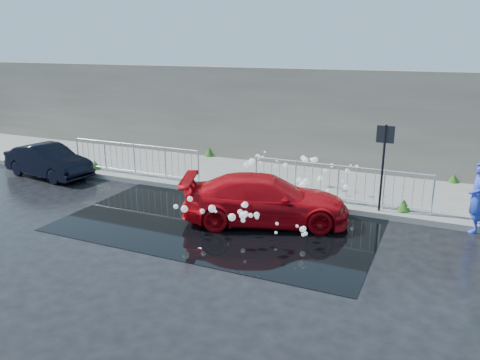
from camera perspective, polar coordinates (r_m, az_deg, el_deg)
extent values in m
plane|color=black|center=(11.79, -6.60, -6.26)|extent=(90.00, 90.00, 0.00)
cube|color=#5F5F5B|center=(16.01, 2.56, 0.23)|extent=(30.00, 4.00, 0.15)
cube|color=#5F5F5B|center=(14.25, -0.44, -1.78)|extent=(30.00, 0.25, 0.16)
cube|color=#5E594F|center=(17.64, 5.33, 7.75)|extent=(30.00, 0.60, 3.50)
cube|color=black|center=(12.37, -2.23, -5.02)|extent=(8.00, 5.00, 0.01)
cylinder|color=black|center=(12.90, 16.94, 0.98)|extent=(0.06, 0.06, 2.50)
cube|color=black|center=(12.68, 17.31, 5.34)|extent=(0.45, 0.04, 0.45)
cylinder|color=silver|center=(17.97, -19.15, 3.17)|extent=(0.05, 0.05, 1.10)
cylinder|color=silver|center=(15.03, -5.08, 1.58)|extent=(0.05, 0.05, 1.10)
cylinder|color=silver|center=(16.26, -12.86, 4.24)|extent=(5.00, 0.04, 0.04)
cylinder|color=silver|center=(16.48, -12.65, 1.01)|extent=(5.00, 0.04, 0.04)
cylinder|color=silver|center=(14.18, 1.98, 0.74)|extent=(0.05, 0.05, 1.10)
cylinder|color=silver|center=(13.20, 22.48, -1.71)|extent=(0.05, 0.05, 1.10)
cylinder|color=silver|center=(13.33, 11.99, 1.69)|extent=(5.00, 0.04, 0.04)
cylinder|color=silver|center=(13.60, 11.75, -2.18)|extent=(5.00, 0.04, 0.04)
cone|color=#1B4211|center=(17.62, -17.26, 1.80)|extent=(0.40, 0.40, 0.32)
cone|color=#1B4211|center=(15.42, -6.57, 0.38)|extent=(0.36, 0.36, 0.30)
cone|color=#1B4211|center=(14.09, 4.68, -0.89)|extent=(0.44, 0.44, 0.40)
cone|color=#1B4211|center=(13.40, 19.33, -2.89)|extent=(0.38, 0.38, 0.32)
cone|color=#1B4211|center=(18.84, -3.76, 3.47)|extent=(0.42, 0.42, 0.36)
cone|color=#1B4211|center=(16.74, 24.60, 0.19)|extent=(0.34, 0.34, 0.27)
sphere|color=white|center=(13.60, 9.61, 0.01)|extent=(0.11, 0.11, 0.11)
sphere|color=white|center=(14.53, 9.16, 2.48)|extent=(0.17, 0.17, 0.17)
sphere|color=white|center=(13.54, 7.53, -0.66)|extent=(0.18, 0.18, 0.18)
sphere|color=white|center=(14.96, 8.66, 2.53)|extent=(0.09, 0.09, 0.09)
sphere|color=white|center=(13.86, -1.38, -0.82)|extent=(0.10, 0.10, 0.10)
sphere|color=white|center=(14.51, 11.11, 1.75)|extent=(0.12, 0.12, 0.12)
sphere|color=white|center=(14.14, 12.97, 1.10)|extent=(0.14, 0.14, 0.14)
sphere|color=white|center=(13.45, 12.79, -0.83)|extent=(0.15, 0.15, 0.15)
sphere|color=white|center=(12.90, 9.40, -2.78)|extent=(0.17, 0.17, 0.17)
sphere|color=white|center=(12.87, 9.95, -2.62)|extent=(0.11, 0.11, 0.11)
sphere|color=white|center=(13.30, 10.69, -1.37)|extent=(0.13, 0.13, 0.13)
sphere|color=white|center=(14.19, 4.34, 1.69)|extent=(0.07, 0.07, 0.07)
sphere|color=white|center=(14.09, 10.37, 1.12)|extent=(0.10, 0.10, 0.10)
sphere|color=white|center=(15.00, 2.77, 2.78)|extent=(0.10, 0.10, 0.10)
sphere|color=white|center=(13.58, 7.27, 0.16)|extent=(0.11, 0.11, 0.11)
sphere|color=white|center=(14.99, 1.03, 2.33)|extent=(0.07, 0.07, 0.07)
sphere|color=white|center=(13.52, 7.01, -0.09)|extent=(0.10, 0.10, 0.10)
sphere|color=white|center=(13.87, 0.85, 0.11)|extent=(0.10, 0.10, 0.10)
sphere|color=white|center=(13.83, 4.17, -0.54)|extent=(0.07, 0.07, 0.07)
sphere|color=white|center=(14.82, 8.87, 2.42)|extent=(0.15, 0.15, 0.15)
sphere|color=white|center=(12.97, 9.63, -2.99)|extent=(0.06, 0.06, 0.06)
sphere|color=white|center=(14.11, -1.48, -0.41)|extent=(0.16, 0.16, 0.16)
sphere|color=white|center=(14.43, 5.54, 1.83)|extent=(0.14, 0.14, 0.14)
sphere|color=white|center=(15.07, 2.18, 2.86)|extent=(0.17, 0.17, 0.17)
sphere|color=white|center=(13.00, 7.02, -3.40)|extent=(0.09, 0.09, 0.09)
sphere|color=white|center=(13.85, -0.71, -0.92)|extent=(0.15, 0.15, 0.15)
sphere|color=white|center=(13.75, 5.15, -0.39)|extent=(0.07, 0.07, 0.07)
sphere|color=white|center=(13.77, 12.40, -0.13)|extent=(0.07, 0.07, 0.07)
sphere|color=white|center=(14.85, 7.97, 2.44)|extent=(0.18, 0.18, 0.18)
sphere|color=white|center=(14.01, 1.21, 0.56)|extent=(0.14, 0.14, 0.14)
sphere|color=white|center=(13.29, 3.09, -2.46)|extent=(0.09, 0.09, 0.09)
sphere|color=white|center=(14.50, 4.53, 2.39)|extent=(0.08, 0.08, 0.08)
sphere|color=white|center=(12.75, 10.25, -3.20)|extent=(0.11, 0.11, 0.11)
sphere|color=white|center=(14.86, 1.35, 2.07)|extent=(0.14, 0.14, 0.14)
sphere|color=white|center=(14.45, 13.35, 1.76)|extent=(0.06, 0.06, 0.06)
sphere|color=white|center=(14.76, 2.48, 2.15)|extent=(0.07, 0.07, 0.07)
sphere|color=white|center=(15.47, 3.05, 3.43)|extent=(0.08, 0.08, 0.08)
sphere|color=white|center=(15.00, 1.60, 2.41)|extent=(0.13, 0.13, 0.13)
sphere|color=white|center=(14.76, 0.77, 1.88)|extent=(0.16, 0.16, 0.16)
sphere|color=white|center=(13.62, 9.79, 0.26)|extent=(0.17, 0.17, 0.17)
sphere|color=white|center=(15.01, 1.34, 2.46)|extent=(0.11, 0.11, 0.11)
sphere|color=white|center=(13.47, 8.02, -0.12)|extent=(0.16, 0.16, 0.16)
sphere|color=white|center=(13.56, 4.31, -0.58)|extent=(0.16, 0.16, 0.16)
sphere|color=white|center=(14.95, 7.71, 2.67)|extent=(0.17, 0.17, 0.17)
sphere|color=white|center=(13.61, 7.64, -0.44)|extent=(0.18, 0.18, 0.18)
sphere|color=white|center=(12.84, 9.77, -2.96)|extent=(0.14, 0.14, 0.14)
sphere|color=white|center=(14.27, 14.04, 1.60)|extent=(0.11, 0.11, 0.11)
sphere|color=white|center=(11.10, 7.75, -5.91)|extent=(0.13, 0.13, 0.13)
sphere|color=white|center=(10.77, 7.58, -6.00)|extent=(0.13, 0.13, 0.13)
sphere|color=white|center=(11.44, -4.61, -3.84)|extent=(0.13, 0.13, 0.13)
sphere|color=white|center=(11.49, -6.80, -3.53)|extent=(0.18, 0.18, 0.18)
sphere|color=white|center=(10.58, 0.39, -3.11)|extent=(0.10, 0.10, 0.10)
sphere|color=white|center=(10.74, 7.70, -6.63)|extent=(0.08, 0.08, 0.08)
sphere|color=white|center=(10.47, -2.98, -3.85)|extent=(0.07, 0.07, 0.07)
sphere|color=white|center=(11.10, 4.41, -6.42)|extent=(0.07, 0.07, 0.07)
sphere|color=white|center=(9.71, 4.53, -5.32)|extent=(0.07, 0.07, 0.07)
sphere|color=white|center=(11.09, 0.63, -4.06)|extent=(0.08, 0.08, 0.08)
sphere|color=white|center=(11.29, 0.38, -4.94)|extent=(0.11, 0.11, 0.11)
sphere|color=white|center=(10.70, 0.03, -3.93)|extent=(0.13, 0.13, 0.13)
sphere|color=white|center=(10.55, 2.04, -4.27)|extent=(0.14, 0.14, 0.14)
sphere|color=white|center=(10.61, 7.99, -6.49)|extent=(0.10, 0.10, 0.10)
sphere|color=white|center=(10.40, 0.63, -3.03)|extent=(0.14, 0.14, 0.14)
sphere|color=white|center=(10.23, 0.35, -4.35)|extent=(0.16, 0.16, 0.16)
sphere|color=white|center=(10.45, 2.08, -4.60)|extent=(0.09, 0.09, 0.09)
sphere|color=white|center=(10.60, -3.44, -3.52)|extent=(0.17, 0.17, 0.17)
sphere|color=white|center=(11.65, -1.69, -4.26)|extent=(0.12, 0.12, 0.12)
sphere|color=white|center=(11.23, -6.11, -2.31)|extent=(0.14, 0.14, 0.14)
sphere|color=white|center=(10.27, 0.66, -4.17)|extent=(0.14, 0.14, 0.14)
sphere|color=white|center=(10.03, 1.30, -4.33)|extent=(0.10, 0.10, 0.10)
sphere|color=white|center=(10.69, 6.98, -5.60)|extent=(0.07, 0.07, 0.07)
sphere|color=white|center=(10.62, -1.00, -4.56)|extent=(0.18, 0.18, 0.18)
sphere|color=white|center=(11.24, -7.82, -3.23)|extent=(0.12, 0.12, 0.12)
imported|color=#BD070F|center=(12.13, 3.12, -2.38)|extent=(4.62, 3.12, 1.24)
imported|color=black|center=(17.63, -22.34, 2.15)|extent=(3.56, 1.66, 1.13)
imported|color=blue|center=(12.84, 26.93, -1.89)|extent=(0.51, 0.70, 1.77)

